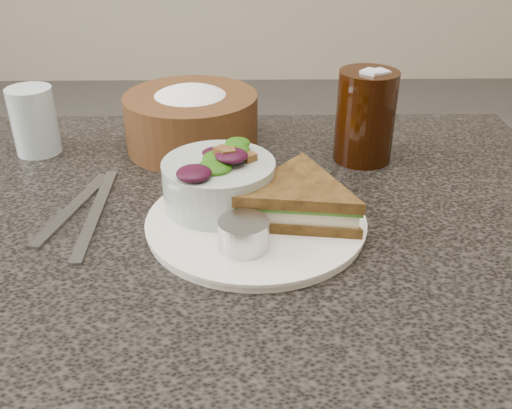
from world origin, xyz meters
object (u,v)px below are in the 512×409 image
object	(u,v)px
dressing_ramekin	(244,234)
water_glass	(34,121)
bread_basket	(191,112)
salad_bowl	(219,175)
dinner_plate	(256,222)
sandwich	(298,200)
cola_glass	(366,113)

from	to	relation	value
dressing_ramekin	water_glass	size ratio (longest dim) A/B	0.56
bread_basket	salad_bowl	bearing A→B (deg)	-76.21
dinner_plate	bread_basket	size ratio (longest dim) A/B	1.28
sandwich	bread_basket	distance (m)	0.28
dressing_ramekin	bread_basket	bearing A→B (deg)	104.91
cola_glass	sandwich	bearing A→B (deg)	-120.43
salad_bowl	water_glass	world-z (taller)	water_glass
bread_basket	cola_glass	xyz separation A→B (m)	(0.25, -0.05, 0.02)
water_glass	bread_basket	bearing A→B (deg)	3.71
bread_basket	dressing_ramekin	bearing A→B (deg)	-75.09
sandwich	cola_glass	bearing A→B (deg)	67.28
dressing_ramekin	bread_basket	distance (m)	0.31
salad_bowl	water_glass	size ratio (longest dim) A/B	1.37
bread_basket	water_glass	distance (m)	0.23
salad_bowl	cola_glass	world-z (taller)	cola_glass
dressing_ramekin	sandwich	bearing A→B (deg)	44.95
cola_glass	salad_bowl	bearing A→B (deg)	-142.85
water_glass	salad_bowl	bearing A→B (deg)	-33.65
salad_bowl	dressing_ramekin	world-z (taller)	salad_bowl
cola_glass	dressing_ramekin	bearing A→B (deg)	-124.71
salad_bowl	water_glass	bearing A→B (deg)	146.35
dinner_plate	sandwich	bearing A→B (deg)	2.77
dinner_plate	dressing_ramekin	bearing A→B (deg)	-103.06
dinner_plate	dressing_ramekin	world-z (taller)	dressing_ramekin
dinner_plate	cola_glass	distance (m)	0.26
sandwich	salad_bowl	world-z (taller)	salad_bowl
water_glass	sandwich	bearing A→B (deg)	-30.41
dinner_plate	cola_glass	size ratio (longest dim) A/B	1.79
water_glass	dressing_ramekin	bearing A→B (deg)	-42.37
cola_glass	dinner_plate	bearing A→B (deg)	-130.08
cola_glass	water_glass	distance (m)	0.49
sandwich	water_glass	distance (m)	0.44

